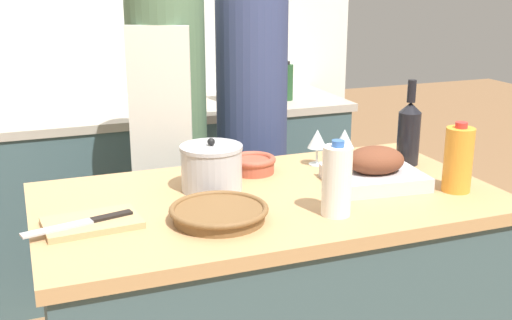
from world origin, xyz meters
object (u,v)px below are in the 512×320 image
at_px(condiment_bottle_tall, 177,94).
at_px(person_cook_aproned, 169,134).
at_px(stand_mixer, 244,76).
at_px(wine_bottle_green, 409,131).
at_px(wine_glass_left, 344,140).
at_px(wine_glass_right, 317,140).
at_px(juice_jug, 458,159).
at_px(wicker_basket, 219,213).
at_px(person_cook_guest, 252,126).
at_px(milk_jug, 337,180).
at_px(condiment_bottle_short, 287,82).
at_px(mixing_bowl, 253,164).
at_px(roasting_pan, 375,170).
at_px(cutting_board, 92,223).
at_px(stock_pot, 212,168).
at_px(knife_chef, 83,223).

height_order(condiment_bottle_tall, person_cook_aproned, person_cook_aproned).
bearing_deg(stand_mixer, wine_bottle_green, -82.67).
relative_size(wine_glass_left, wine_glass_right, 1.01).
bearing_deg(wine_glass_right, juice_jug, -55.06).
distance_m(wicker_basket, wine_bottle_green, 0.84).
bearing_deg(person_cook_guest, milk_jug, -108.62).
height_order(wine_bottle_green, person_cook_guest, person_cook_guest).
xyz_separation_m(wicker_basket, person_cook_guest, (0.44, 0.92, 0.00)).
distance_m(condiment_bottle_short, person_cook_aproned, 1.01).
relative_size(mixing_bowl, person_cook_guest, 0.09).
height_order(wine_bottle_green, wine_glass_right, wine_bottle_green).
height_order(stand_mixer, person_cook_guest, person_cook_guest).
bearing_deg(mixing_bowl, condiment_bottle_short, 61.40).
bearing_deg(wicker_basket, roasting_pan, 11.77).
distance_m(mixing_bowl, person_cook_aproned, 0.55).
relative_size(cutting_board, mixing_bowl, 1.70).
height_order(roasting_pan, milk_jug, milk_jug).
bearing_deg(condiment_bottle_short, person_cook_guest, -125.22).
bearing_deg(juice_jug, mixing_bowl, 142.79).
height_order(mixing_bowl, person_cook_guest, person_cook_guest).
height_order(milk_jug, person_cook_aproned, person_cook_aproned).
distance_m(roasting_pan, wine_glass_left, 0.23).
bearing_deg(mixing_bowl, condiment_bottle_tall, 88.07).
distance_m(cutting_board, wine_bottle_green, 1.15).
distance_m(roasting_pan, wicker_basket, 0.58).
bearing_deg(juice_jug, wicker_basket, 177.95).
height_order(wine_bottle_green, person_cook_aproned, person_cook_aproned).
distance_m(wine_glass_left, person_cook_guest, 0.60).
distance_m(stock_pot, condiment_bottle_tall, 1.35).
bearing_deg(wicker_basket, cutting_board, 165.64).
bearing_deg(condiment_bottle_short, stand_mixer, 175.87).
distance_m(knife_chef, person_cook_guest, 1.17).
bearing_deg(person_cook_aproned, wine_bottle_green, -15.80).
bearing_deg(wine_glass_left, wicker_basket, -149.17).
xyz_separation_m(wine_glass_left, stand_mixer, (0.06, 1.20, 0.04)).
bearing_deg(wine_glass_right, stock_pot, -163.67).
xyz_separation_m(wine_bottle_green, stand_mixer, (-0.16, 1.27, 0.02)).
bearing_deg(cutting_board, knife_chef, -142.18).
height_order(stock_pot, person_cook_guest, person_cook_guest).
bearing_deg(person_cook_guest, stand_mixer, 61.28).
relative_size(juice_jug, wine_bottle_green, 0.73).
relative_size(milk_jug, condiment_bottle_tall, 1.54).
bearing_deg(wine_glass_right, stand_mixer, 82.99).
relative_size(cutting_board, milk_jug, 1.23).
height_order(wine_glass_right, stand_mixer, stand_mixer).
bearing_deg(wine_glass_left, mixing_bowl, 174.41).
xyz_separation_m(stand_mixer, condiment_bottle_tall, (-0.35, 0.04, -0.08)).
height_order(milk_jug, condiment_bottle_short, milk_jug).
xyz_separation_m(stock_pot, knife_chef, (-0.42, -0.19, -0.05)).
bearing_deg(stock_pot, milk_jug, -51.06).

